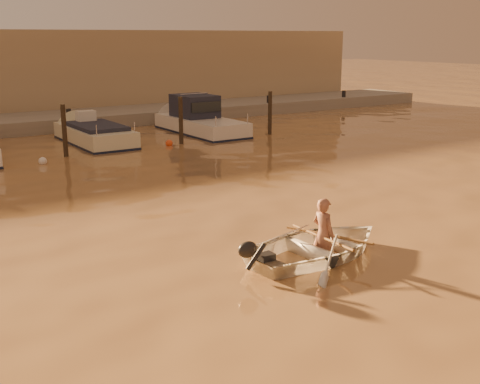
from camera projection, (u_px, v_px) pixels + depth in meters
ground_plane at (297, 267)px, 12.05m from camera, size 160.00×160.00×0.00m
dinghy at (320, 246)px, 12.56m from camera, size 3.64×2.74×0.71m
person at (323, 234)px, 12.56m from camera, size 0.42×0.59×1.55m
outboard_motor at (265, 260)px, 11.64m from camera, size 0.93×0.48×0.70m
oar_port at (328, 235)px, 12.66m from camera, size 0.67×2.03×0.13m
oar_starboard at (322, 237)px, 12.54m from camera, size 0.25×2.10×0.13m
moored_boat_3 at (95, 138)px, 25.83m from camera, size 1.99×5.78×0.95m
moored_boat_4 at (201, 120)px, 28.55m from camera, size 2.08×6.48×1.75m
piling_2 at (65, 133)px, 22.82m from camera, size 0.18×0.18×2.20m
piling_3 at (181, 123)px, 25.51m from camera, size 0.18×0.18×2.20m
piling_4 at (270, 115)px, 28.03m from camera, size 0.18×0.18×2.20m
fender_c at (43, 161)px, 21.68m from camera, size 0.30×0.30×0.30m
fender_d at (169, 143)px, 25.33m from camera, size 0.30×0.30×0.30m
fender_e at (249, 136)px, 27.11m from camera, size 0.30×0.30×0.30m
quay at (19, 127)px, 29.31m from camera, size 52.00×4.00×1.00m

